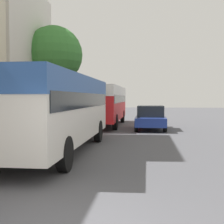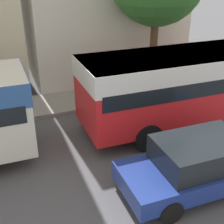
# 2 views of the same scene
# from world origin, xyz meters

# --- Properties ---
(bus_lead) EXTENTS (2.62, 9.62, 2.86)m
(bus_lead) POSITION_xyz_m (-1.80, 6.87, 1.87)
(bus_lead) COLOR silver
(bus_lead) RESTS_ON ground_plane
(bus_following) EXTENTS (2.64, 9.58, 2.86)m
(bus_following) POSITION_xyz_m (-1.58, 18.19, 1.87)
(bus_following) COLOR red
(bus_following) RESTS_ON ground_plane
(car_crossing) EXTENTS (1.93, 4.44, 1.55)m
(car_crossing) POSITION_xyz_m (1.85, 15.67, 0.80)
(car_crossing) COLOR navy
(car_crossing) RESTS_ON ground_plane
(street_tree) EXTENTS (4.22, 4.22, 7.18)m
(street_tree) POSITION_xyz_m (-5.21, 17.90, 5.20)
(street_tree) COLOR brown
(street_tree) RESTS_ON sidewalk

